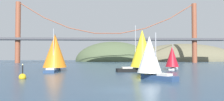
# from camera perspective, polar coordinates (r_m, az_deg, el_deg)

# --- Properties ---
(ground_plane) EXTENTS (360.00, 360.00, 0.00)m
(ground_plane) POSITION_cam_1_polar(r_m,az_deg,el_deg) (22.11, 2.65, -10.95)
(ground_plane) COLOR #2D4760
(headland_center) EXTENTS (57.52, 44.00, 29.81)m
(headland_center) POSITION_cam_1_polar(r_m,az_deg,el_deg) (156.94, 0.34, -2.99)
(headland_center) COLOR #4C5B3D
(headland_center) RESTS_ON ground_plane
(headland_right) EXTENTS (83.13, 44.00, 27.07)m
(headland_right) POSITION_cam_1_polar(r_m,az_deg,el_deg) (168.54, 19.39, -2.80)
(headland_right) COLOR #6B664C
(headland_right) RESTS_ON ground_plane
(suspension_bridge) EXTENTS (137.31, 6.00, 34.74)m
(suspension_bridge) POSITION_cam_1_polar(r_m,az_deg,el_deg) (117.32, -1.26, 3.90)
(suspension_bridge) COLOR brown
(suspension_bridge) RESTS_ON ground_plane
(sailboat_orange_sail) EXTENTS (5.98, 9.67, 10.24)m
(sailboat_orange_sail) POSITION_cam_1_polar(r_m,az_deg,el_deg) (52.32, -15.68, -0.27)
(sailboat_orange_sail) COLOR navy
(sailboat_orange_sail) RESTS_ON ground_plane
(sailboat_white_mainsail) EXTENTS (6.36, 7.23, 7.32)m
(sailboat_white_mainsail) POSITION_cam_1_polar(r_m,az_deg,el_deg) (33.31, 10.62, -1.54)
(sailboat_white_mainsail) COLOR navy
(sailboat_white_mainsail) RESTS_ON ground_plane
(sailboat_yellow_sail) EXTENTS (9.45, 6.36, 10.91)m
(sailboat_yellow_sail) POSITION_cam_1_polar(r_m,az_deg,el_deg) (48.69, 8.28, 0.31)
(sailboat_yellow_sail) COLOR black
(sailboat_yellow_sail) RESTS_ON ground_plane
(sailboat_crimson_sail) EXTENTS (5.22, 6.70, 7.00)m
(sailboat_crimson_sail) POSITION_cam_1_polar(r_m,az_deg,el_deg) (55.83, 16.45, -1.90)
(sailboat_crimson_sail) COLOR white
(sailboat_crimson_sail) RESTS_ON ground_plane
(channel_buoy) EXTENTS (1.10, 1.10, 2.64)m
(channel_buoy) POSITION_cam_1_polar(r_m,az_deg,el_deg) (35.49, -23.72, -6.70)
(channel_buoy) COLOR gold
(channel_buoy) RESTS_ON ground_plane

